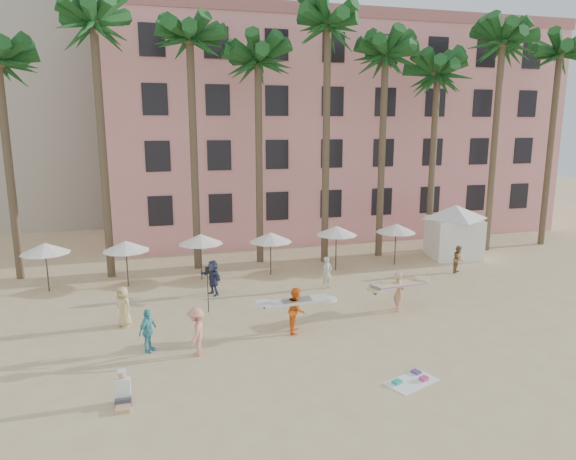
% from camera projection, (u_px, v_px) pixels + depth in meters
% --- Properties ---
extents(ground, '(120.00, 120.00, 0.00)m').
position_uv_depth(ground, '(376.00, 368.00, 18.50)').
color(ground, '#D1B789').
rests_on(ground, ground).
extents(pink_hotel, '(35.00, 14.00, 16.00)m').
position_uv_depth(pink_hotel, '(326.00, 132.00, 43.25)').
color(pink_hotel, pink).
rests_on(pink_hotel, ground).
extents(palm_row, '(44.40, 5.40, 16.30)m').
position_uv_depth(palm_row, '(285.00, 49.00, 30.20)').
color(palm_row, brown).
rests_on(palm_row, ground).
extents(umbrella_row, '(22.50, 2.70, 2.73)m').
position_uv_depth(umbrella_row, '(236.00, 238.00, 29.09)').
color(umbrella_row, '#332B23').
rests_on(umbrella_row, ground).
extents(cabana, '(5.25, 5.25, 3.50)m').
position_uv_depth(cabana, '(454.00, 226.00, 33.64)').
color(cabana, white).
rests_on(cabana, ground).
extents(beach_towel, '(2.04, 1.59, 0.14)m').
position_uv_depth(beach_towel, '(412.00, 380.00, 17.58)').
color(beach_towel, white).
rests_on(beach_towel, ground).
extents(carrier_yellow, '(3.14, 1.68, 1.86)m').
position_uv_depth(carrier_yellow, '(399.00, 289.00, 24.08)').
color(carrier_yellow, tan).
rests_on(carrier_yellow, ground).
extents(carrier_white, '(2.80, 1.13, 1.94)m').
position_uv_depth(carrier_white, '(297.00, 309.00, 21.59)').
color(carrier_white, orange).
rests_on(carrier_white, ground).
extents(beachgoers, '(19.79, 8.51, 1.89)m').
position_uv_depth(beachgoers, '(240.00, 295.00, 23.72)').
color(beachgoers, tan).
rests_on(beachgoers, ground).
extents(paddle, '(0.18, 0.04, 2.23)m').
position_uv_depth(paddle, '(208.00, 284.00, 23.73)').
color(paddle, black).
rests_on(paddle, ground).
extents(seated_man, '(0.49, 0.85, 1.10)m').
position_uv_depth(seated_man, '(123.00, 393.00, 16.05)').
color(seated_man, '#3F3F4C').
rests_on(seated_man, ground).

